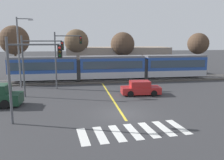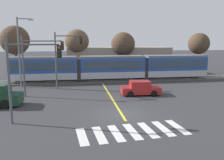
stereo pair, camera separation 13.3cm
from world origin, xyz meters
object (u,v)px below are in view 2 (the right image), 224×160
(light_rail_tram, at_px, (112,67))
(bare_tree_far_east, at_px, (199,44))
(traffic_light_far_left, at_px, (64,52))
(street_lamp_west, at_px, (20,48))
(bare_tree_west, at_px, (77,41))
(bare_tree_far_west, at_px, (15,40))
(bare_tree_east, at_px, (123,44))
(sedan_crossing, at_px, (141,88))
(traffic_light_near_left, at_px, (27,68))
(traffic_light_mid_left, at_px, (37,57))

(light_rail_tram, xyz_separation_m, bare_tree_far_east, (15.79, 4.90, 3.10))
(traffic_light_far_left, relative_size, street_lamp_west, 0.79)
(street_lamp_west, bearing_deg, bare_tree_west, 50.76)
(bare_tree_far_west, bearing_deg, bare_tree_east, 6.52)
(sedan_crossing, relative_size, street_lamp_west, 0.50)
(traffic_light_near_left, bearing_deg, bare_tree_east, 62.73)
(light_rail_tram, bearing_deg, traffic_light_near_left, -117.74)
(traffic_light_far_left, xyz_separation_m, bare_tree_east, (9.16, 10.06, 0.68))
(traffic_light_near_left, height_order, traffic_light_far_left, traffic_light_far_left)
(sedan_crossing, distance_m, bare_tree_far_east, 20.30)
(traffic_light_far_left, xyz_separation_m, bare_tree_far_east, (22.27, 9.42, 0.74))
(street_lamp_west, xyz_separation_m, bare_tree_far_east, (27.60, 7.61, 0.30))
(sedan_crossing, distance_m, traffic_light_far_left, 10.06)
(traffic_light_far_left, bearing_deg, light_rail_tram, 34.90)
(bare_tree_east, bearing_deg, traffic_light_near_left, -117.27)
(bare_tree_far_west, relative_size, bare_tree_far_east, 1.14)
(traffic_light_mid_left, relative_size, bare_tree_far_east, 0.91)
(light_rail_tram, bearing_deg, traffic_light_far_left, -145.10)
(sedan_crossing, xyz_separation_m, bare_tree_far_west, (-15.58, 12.67, 5.08))
(light_rail_tram, distance_m, bare_tree_far_east, 16.83)
(traffic_light_mid_left, height_order, bare_tree_west, bare_tree_west)
(traffic_light_near_left, relative_size, street_lamp_west, 0.72)
(traffic_light_mid_left, xyz_separation_m, bare_tree_west, (4.23, 13.81, 1.41))
(street_lamp_west, xyz_separation_m, bare_tree_east, (14.50, 8.24, 0.25))
(light_rail_tram, xyz_separation_m, bare_tree_east, (2.69, 5.54, 3.04))
(traffic_light_far_left, bearing_deg, bare_tree_far_east, 22.93)
(sedan_crossing, height_order, traffic_light_mid_left, traffic_light_mid_left)
(street_lamp_west, distance_m, bare_tree_east, 16.68)
(traffic_light_far_left, bearing_deg, bare_tree_west, 81.04)
(light_rail_tram, xyz_separation_m, street_lamp_west, (-11.81, -2.71, 2.80))
(bare_tree_east, relative_size, bare_tree_far_east, 1.02)
(traffic_light_far_left, distance_m, bare_tree_east, 13.62)
(light_rail_tram, bearing_deg, street_lamp_west, -167.10)
(bare_tree_west, height_order, bare_tree_far_east, bare_tree_west)
(sedan_crossing, height_order, bare_tree_west, bare_tree_west)
(light_rail_tram, xyz_separation_m, traffic_light_far_left, (-6.48, -4.52, 2.36))
(traffic_light_far_left, bearing_deg, sedan_crossing, -28.82)
(bare_tree_far_west, bearing_deg, light_rail_tram, -14.73)
(light_rail_tram, relative_size, bare_tree_east, 3.95)
(light_rail_tram, xyz_separation_m, traffic_light_near_left, (-8.54, -16.23, 1.97))
(traffic_light_near_left, height_order, street_lamp_west, street_lamp_west)
(traffic_light_far_left, xyz_separation_m, bare_tree_west, (1.63, 10.34, 1.16))
(light_rail_tram, distance_m, street_lamp_west, 12.44)
(bare_tree_far_west, relative_size, bare_tree_west, 1.05)
(sedan_crossing, distance_m, bare_tree_east, 15.24)
(traffic_light_mid_left, xyz_separation_m, bare_tree_far_west, (-4.79, 11.64, 1.62))
(street_lamp_west, relative_size, bare_tree_far_west, 1.08)
(traffic_light_mid_left, bearing_deg, traffic_light_far_left, 53.18)
(street_lamp_west, height_order, bare_tree_far_east, street_lamp_west)
(traffic_light_near_left, relative_size, traffic_light_mid_left, 0.97)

